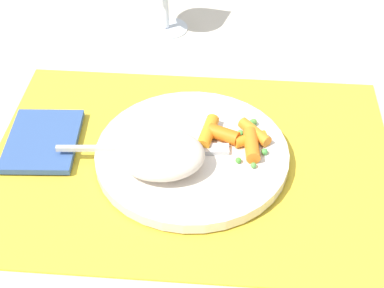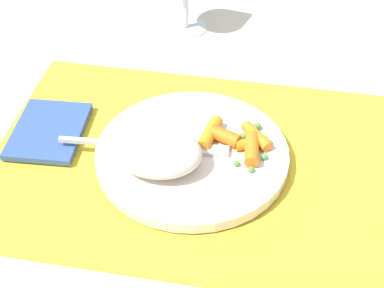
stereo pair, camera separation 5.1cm
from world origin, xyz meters
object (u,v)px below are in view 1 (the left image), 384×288
Objects in this scene: plate at (192,154)px; carrot_portion at (235,137)px; napkin at (43,140)px; fork at (160,148)px; rice_mound at (160,154)px.

carrot_portion is at bearing 21.16° from plate.
plate is at bearing -158.84° from carrot_portion.
napkin is at bearing -178.58° from carrot_portion.
carrot_portion is at bearing 14.39° from fork.
plate is 0.06m from carrot_portion.
carrot_portion is 0.43× the size of fork.
rice_mound is at bearing -82.86° from fork.
rice_mound reaches higher than carrot_portion.
rice_mound is 0.50× the size of fork.
napkin is at bearing 173.64° from fork.
carrot_portion is at bearing 1.42° from napkin.
fork is at bearing -165.61° from carrot_portion.
fork is (-0.00, 0.03, -0.02)m from rice_mound.
fork is 0.15m from napkin.
fork reaches higher than plate.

